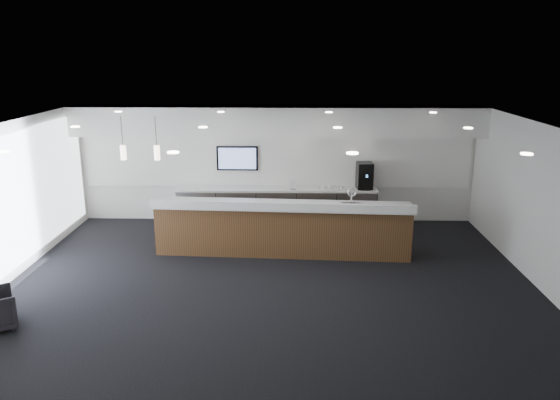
{
  "coord_description": "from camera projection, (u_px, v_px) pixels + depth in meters",
  "views": [
    {
      "loc": [
        0.41,
        -9.68,
        4.29
      ],
      "look_at": [
        0.15,
        1.3,
        1.27
      ],
      "focal_mm": 35.0,
      "sensor_mm": 36.0,
      "label": 1
    }
  ],
  "objects": [
    {
      "name": "ceiling",
      "position": [
        270.0,
        126.0,
        9.69
      ],
      "size": [
        10.0,
        8.0,
        0.02
      ],
      "primitive_type": "cube",
      "color": "black",
      "rests_on": "back_wall"
    },
    {
      "name": "left_wall",
      "position": [
        4.0,
        205.0,
        10.2
      ],
      "size": [
        0.02,
        8.0,
        3.0
      ],
      "primitive_type": "cube",
      "color": "white",
      "rests_on": "ground"
    },
    {
      "name": "wall_tv",
      "position": [
        237.0,
        158.0,
        13.83
      ],
      "size": [
        1.05,
        0.08,
        0.62
      ],
      "color": "black",
      "rests_on": "back_wall"
    },
    {
      "name": "back_wall",
      "position": [
        277.0,
        164.0,
        13.94
      ],
      "size": [
        10.0,
        0.02,
        3.0
      ],
      "primitive_type": "cube",
      "color": "white",
      "rests_on": "ground"
    },
    {
      "name": "cup_2",
      "position": [
        331.0,
        187.0,
        13.59
      ],
      "size": [
        0.11,
        0.11,
        0.08
      ],
      "primitive_type": "imported",
      "rotation": [
        0.0,
        0.0,
        1.29
      ],
      "color": "white",
      "rests_on": "back_credenza"
    },
    {
      "name": "cup_3",
      "position": [
        325.0,
        187.0,
        13.6
      ],
      "size": [
        0.12,
        0.12,
        0.08
      ],
      "primitive_type": "imported",
      "rotation": [
        0.0,
        0.0,
        1.94
      ],
      "color": "white",
      "rests_on": "back_credenza"
    },
    {
      "name": "cup_1",
      "position": [
        336.0,
        187.0,
        13.59
      ],
      "size": [
        0.13,
        0.13,
        0.08
      ],
      "primitive_type": "imported",
      "rotation": [
        0.0,
        0.0,
        0.65
      ],
      "color": "white",
      "rests_on": "back_credenza"
    },
    {
      "name": "pendant_left",
      "position": [
        150.0,
        158.0,
        10.71
      ],
      "size": [
        0.12,
        0.12,
        0.3
      ],
      "primitive_type": "cylinder",
      "color": "#FFEDC6",
      "rests_on": "ceiling"
    },
    {
      "name": "info_sign_left",
      "position": [
        293.0,
        186.0,
        13.57
      ],
      "size": [
        0.14,
        0.03,
        0.19
      ],
      "primitive_type": "cube",
      "rotation": [
        0.0,
        0.0,
        0.06
      ],
      "color": "white",
      "rests_on": "back_credenza"
    },
    {
      "name": "cup_4",
      "position": [
        320.0,
        187.0,
        13.6
      ],
      "size": [
        0.12,
        0.12,
        0.08
      ],
      "primitive_type": "imported",
      "rotation": [
        0.0,
        0.0,
        2.58
      ],
      "color": "white",
      "rests_on": "back_credenza"
    },
    {
      "name": "ceiling_can_lights",
      "position": [
        270.0,
        127.0,
        9.69
      ],
      "size": [
        7.0,
        5.0,
        0.02
      ],
      "primitive_type": null,
      "color": "white",
      "rests_on": "ceiling"
    },
    {
      "name": "coffee_machine",
      "position": [
        364.0,
        176.0,
        13.59
      ],
      "size": [
        0.4,
        0.51,
        0.66
      ],
      "rotation": [
        0.0,
        0.0,
        0.06
      ],
      "color": "black",
      "rests_on": "back_credenza"
    },
    {
      "name": "ground",
      "position": [
        271.0,
        282.0,
        10.48
      ],
      "size": [
        10.0,
        10.0,
        0.0
      ],
      "primitive_type": "plane",
      "color": "black",
      "rests_on": "ground"
    },
    {
      "name": "cup_0",
      "position": [
        342.0,
        188.0,
        13.59
      ],
      "size": [
        0.09,
        0.09,
        0.08
      ],
      "primitive_type": "imported",
      "color": "white",
      "rests_on": "back_credenza"
    },
    {
      "name": "window_blinds_wall",
      "position": [
        6.0,
        205.0,
        10.2
      ],
      "size": [
        0.04,
        7.36,
        2.55
      ],
      "primitive_type": "cube",
      "color": "silver",
      "rests_on": "left_wall"
    },
    {
      "name": "alcove_panel",
      "position": [
        277.0,
        160.0,
        13.88
      ],
      "size": [
        9.8,
        0.06,
        1.4
      ],
      "primitive_type": "cube",
      "color": "white",
      "rests_on": "back_wall"
    },
    {
      "name": "right_wall",
      "position": [
        543.0,
        208.0,
        9.97
      ],
      "size": [
        0.02,
        8.0,
        3.0
      ],
      "primitive_type": "cube",
      "color": "white",
      "rests_on": "ground"
    },
    {
      "name": "service_counter",
      "position": [
        283.0,
        228.0,
        11.82
      ],
      "size": [
        5.57,
        1.22,
        1.49
      ],
      "rotation": [
        0.0,
        0.0,
        -0.06
      ],
      "color": "#4E2C1A",
      "rests_on": "ground"
    },
    {
      "name": "info_sign_right",
      "position": [
        293.0,
        184.0,
        13.61
      ],
      "size": [
        0.17,
        0.04,
        0.23
      ],
      "primitive_type": "cube",
      "rotation": [
        0.0,
        0.0,
        -0.1
      ],
      "color": "white",
      "rests_on": "back_credenza"
    },
    {
      "name": "soffit_bulkhead",
      "position": [
        276.0,
        121.0,
        13.2
      ],
      "size": [
        10.0,
        0.9,
        0.7
      ],
      "primitive_type": "cube",
      "color": "white",
      "rests_on": "back_wall"
    },
    {
      "name": "back_credenza",
      "position": [
        276.0,
        206.0,
        13.86
      ],
      "size": [
        5.06,
        0.66,
        0.95
      ],
      "color": "#9C9FA4",
      "rests_on": "ground"
    },
    {
      "name": "pendant_right",
      "position": [
        115.0,
        158.0,
        10.73
      ],
      "size": [
        0.12,
        0.12,
        0.3
      ],
      "primitive_type": "cylinder",
      "color": "#FFEDC6",
      "rests_on": "ceiling"
    }
  ]
}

